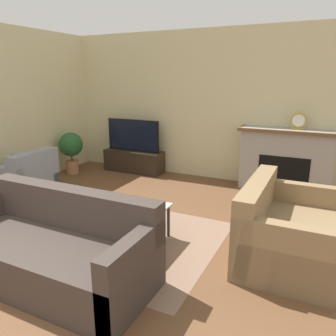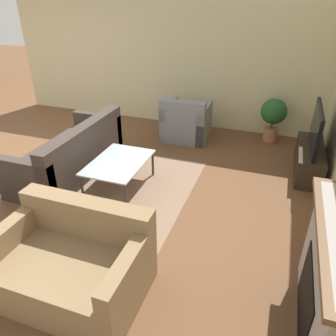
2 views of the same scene
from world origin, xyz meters
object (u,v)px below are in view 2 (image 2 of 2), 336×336
object	(u,v)px
coffee_table	(119,164)
potted_plant	(273,115)
armchair_by_window	(186,123)
tv	(316,128)
couch_sectional	(71,156)
couch_loveseat	(73,265)

from	to	relation	value
coffee_table	potted_plant	bearing A→B (deg)	141.42
armchair_by_window	potted_plant	world-z (taller)	potted_plant
tv	potted_plant	xyz separation A→B (m)	(-1.04, -0.65, -0.22)
couch_sectional	couch_loveseat	bearing A→B (deg)	34.56
armchair_by_window	potted_plant	bearing A→B (deg)	-168.69
tv	coffee_table	distance (m)	2.96
couch_sectional	coffee_table	xyz separation A→B (m)	(0.14, 0.91, 0.10)
coffee_table	couch_loveseat	bearing A→B (deg)	13.29
tv	couch_sectional	xyz separation A→B (m)	(1.25, -3.50, -0.46)
couch_sectional	couch_loveseat	distance (m)	2.35
tv	couch_sectional	bearing A→B (deg)	-70.33
couch_loveseat	coffee_table	bearing A→B (deg)	103.29
couch_sectional	armchair_by_window	size ratio (longest dim) A/B	2.22
couch_loveseat	potted_plant	world-z (taller)	potted_plant
coffee_table	potted_plant	distance (m)	3.11
tv	potted_plant	size ratio (longest dim) A/B	1.38
armchair_by_window	potted_plant	distance (m)	1.62
couch_sectional	potted_plant	bearing A→B (deg)	128.82
tv	potted_plant	distance (m)	1.25
couch_loveseat	coffee_table	distance (m)	1.85
couch_sectional	potted_plant	xyz separation A→B (m)	(-2.29, 2.85, 0.23)
coffee_table	couch_sectional	bearing A→B (deg)	-98.73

